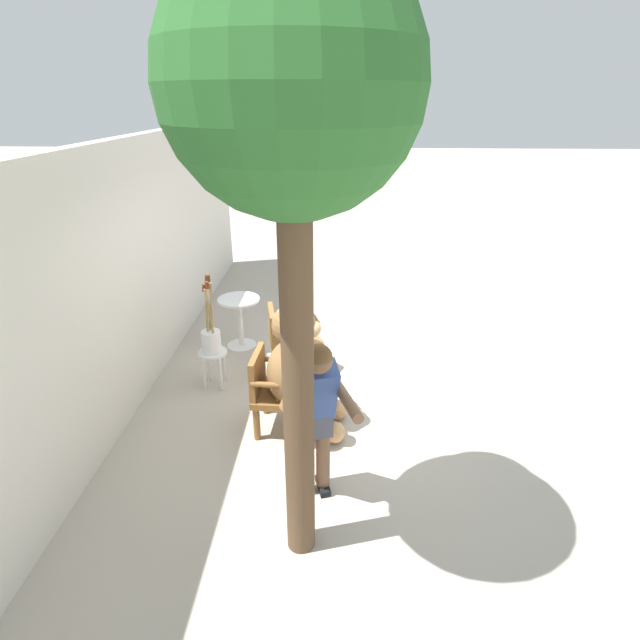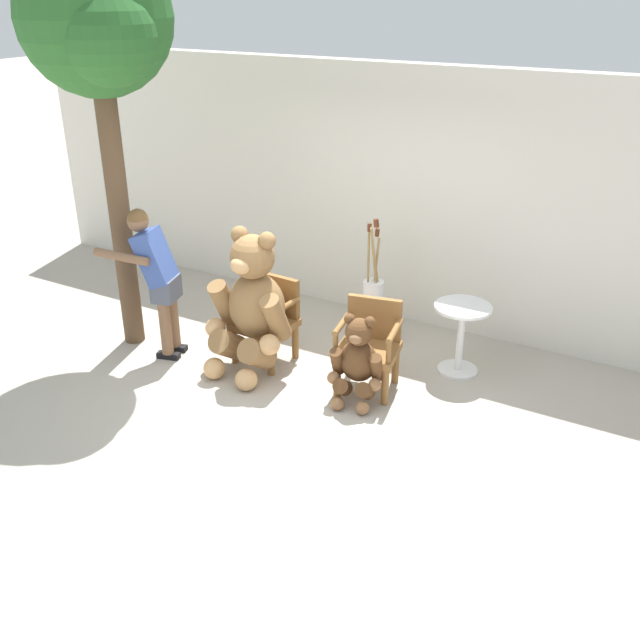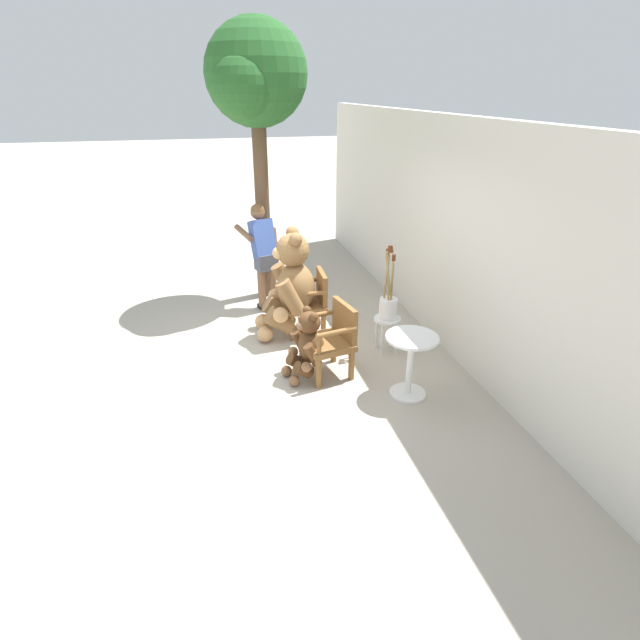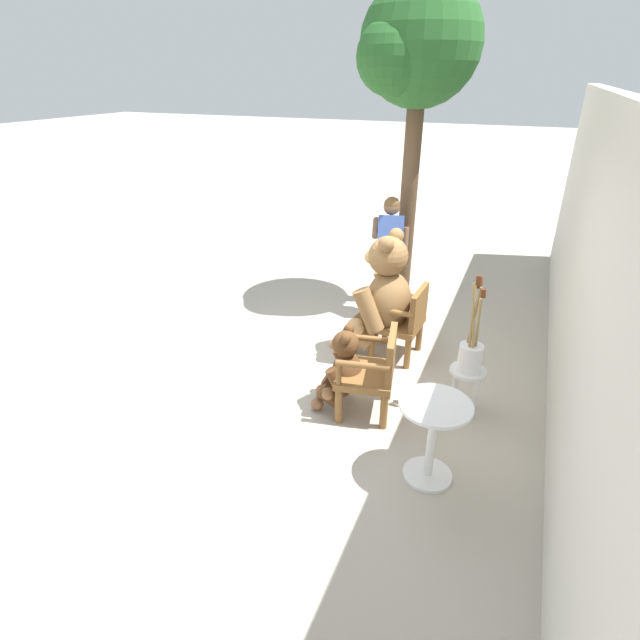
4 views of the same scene
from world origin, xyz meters
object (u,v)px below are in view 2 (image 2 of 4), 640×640
teddy_bear_large (252,304)px  round_side_table (461,331)px  white_stool (372,313)px  patio_tree (98,28)px  teddy_bear_small (357,360)px  wooden_chair_right (369,343)px  brush_bucket (373,287)px  wooden_chair_left (268,317)px  person_visitor (156,272)px

teddy_bear_large → round_side_table: (1.81, 0.96, -0.26)m
white_stool → patio_tree: size_ratio=0.12×
teddy_bear_small → white_stool: 1.18m
wooden_chair_right → brush_bucket: 0.93m
teddy_bear_large → patio_tree: (-1.43, -0.16, 2.45)m
patio_tree → wooden_chair_left: bearing=16.3°
person_visitor → round_side_table: (2.81, 1.17, -0.47)m
wooden_chair_right → white_stool: bearing=113.9°
white_stool → patio_tree: 3.79m
wooden_chair_left → patio_tree: bearing=-163.7°
teddy_bear_large → round_side_table: 2.07m
wooden_chair_right → brush_bucket: (-0.37, 0.83, 0.20)m
patio_tree → person_visitor: bearing=-6.2°
wooden_chair_left → white_stool: 1.14m
wooden_chair_right → round_side_table: 0.96m
teddy_bear_small → wooden_chair_right: bearing=94.2°
teddy_bear_small → brush_bucket: 1.20m
wooden_chair_left → brush_bucket: brush_bucket is taller
wooden_chair_right → patio_tree: patio_tree is taller
brush_bucket → patio_tree: (-2.22, -1.25, 2.50)m
teddy_bear_small → brush_bucket: (-0.39, 1.11, 0.24)m
teddy_bear_small → wooden_chair_left: bearing=166.2°
wooden_chair_left → person_visitor: size_ratio=0.55×
wooden_chair_left → teddy_bear_small: size_ratio=1.01×
teddy_bear_large → patio_tree: 2.84m
teddy_bear_large → person_visitor: size_ratio=0.93×
white_stool → patio_tree: patio_tree is taller
wooden_chair_left → brush_bucket: (0.78, 0.83, 0.20)m
wooden_chair_right → teddy_bear_large: 1.21m
wooden_chair_left → patio_tree: size_ratio=0.22×
teddy_bear_small → white_stool: bearing=109.2°
wooden_chair_left → wooden_chair_right: (1.15, -0.00, 0.00)m
wooden_chair_left → white_stool: wooden_chair_left is taller
white_stool → brush_bucket: size_ratio=0.49×
wooden_chair_right → brush_bucket: size_ratio=0.91×
white_stool → round_side_table: round_side_table is taller
teddy_bear_small → patio_tree: patio_tree is taller
teddy_bear_large → patio_tree: patio_tree is taller
wooden_chair_right → white_stool: wooden_chair_right is taller
round_side_table → teddy_bear_large: bearing=-152.1°
brush_bucket → patio_tree: patio_tree is taller
wooden_chair_left → brush_bucket: 1.15m
person_visitor → brush_bucket: 2.22m
brush_bucket → round_side_table: (1.02, -0.13, -0.21)m
wooden_chair_right → person_visitor: size_ratio=0.55×
wooden_chair_right → patio_tree: bearing=-170.8°
teddy_bear_large → teddy_bear_small: (1.18, -0.03, -0.29)m
wooden_chair_left → teddy_bear_small: (1.17, -0.29, -0.04)m
white_stool → person_visitor: bearing=-144.0°
teddy_bear_large → wooden_chair_left: bearing=88.2°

